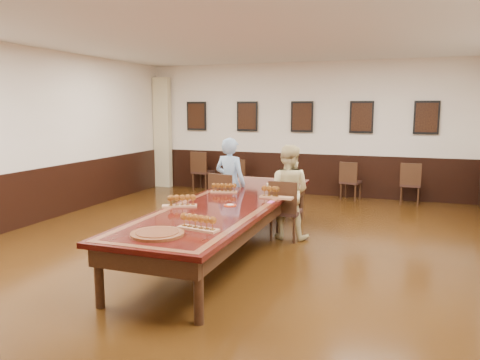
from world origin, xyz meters
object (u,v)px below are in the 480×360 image
at_px(chair_woman, 286,210).
at_px(person_man, 230,183).
at_px(carved_platter, 157,234).
at_px(spare_chair_a, 203,171).
at_px(conference_table, 229,211).
at_px(spare_chair_b, 242,176).
at_px(chair_man, 227,201).
at_px(spare_chair_d, 410,183).
at_px(spare_chair_c, 351,181).
at_px(person_woman, 288,192).

bearing_deg(chair_woman, person_man, -17.94).
height_order(person_man, carved_platter, person_man).
relative_size(spare_chair_a, conference_table, 0.20).
relative_size(spare_chair_a, spare_chair_b, 1.16).
relative_size(chair_man, person_man, 0.63).
height_order(chair_man, spare_chair_b, chair_man).
relative_size(spare_chair_d, carved_platter, 1.30).
xyz_separation_m(chair_woman, spare_chair_c, (0.61, 3.72, -0.04)).
bearing_deg(spare_chair_d, conference_table, 63.03).
xyz_separation_m(spare_chair_a, spare_chair_d, (5.08, -0.13, -0.04)).
height_order(spare_chair_a, carved_platter, spare_chair_a).
xyz_separation_m(chair_woman, person_woman, (0.00, 0.10, 0.28)).
bearing_deg(person_man, person_woman, 178.13).
relative_size(person_man, person_woman, 1.05).
bearing_deg(spare_chair_b, carved_platter, 114.26).
height_order(chair_man, conference_table, chair_man).
bearing_deg(person_woman, chair_man, -7.43).
xyz_separation_m(spare_chair_b, person_woman, (2.05, -3.59, 0.33)).
height_order(spare_chair_c, carved_platter, spare_chair_c).
bearing_deg(person_woman, chair_woman, 90.00).
bearing_deg(spare_chair_a, spare_chair_d, -174.81).
distance_m(conference_table, carved_platter, 1.99).
bearing_deg(spare_chair_c, person_woman, 93.02).
height_order(chair_man, chair_woman, chair_man).
relative_size(chair_woman, spare_chair_b, 1.13).
height_order(person_woman, carved_platter, person_woman).
height_order(spare_chair_c, conference_table, spare_chair_c).
bearing_deg(chair_woman, spare_chair_a, -49.86).
xyz_separation_m(spare_chair_b, conference_table, (1.41, -4.60, 0.18)).
xyz_separation_m(chair_woman, conference_table, (-0.64, -0.90, 0.12)).
bearing_deg(chair_woman, spare_chair_b, -60.56).
distance_m(spare_chair_b, conference_table, 4.82).
xyz_separation_m(chair_man, spare_chair_c, (1.72, 3.46, -0.06)).
distance_m(chair_man, person_woman, 1.16).
relative_size(chair_man, person_woman, 0.66).
height_order(chair_woman, spare_chair_a, spare_chair_a).
bearing_deg(spare_chair_b, spare_chair_a, 6.43).
distance_m(spare_chair_d, person_man, 4.49).
distance_m(chair_woman, spare_chair_b, 4.23).
relative_size(person_man, conference_table, 0.32).
bearing_deg(spare_chair_c, conference_table, 87.48).
bearing_deg(spare_chair_a, spare_chair_b, -179.56).
height_order(person_woman, conference_table, person_woman).
xyz_separation_m(spare_chair_a, spare_chair_c, (3.78, -0.10, -0.05)).
xyz_separation_m(chair_man, person_woman, (1.12, -0.15, 0.26)).
bearing_deg(conference_table, chair_man, 112.33).
bearing_deg(spare_chair_d, chair_woman, 64.69).
height_order(spare_chair_a, spare_chair_d, spare_chair_a).
bearing_deg(conference_table, person_woman, 57.68).
distance_m(spare_chair_c, person_woman, 3.68).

